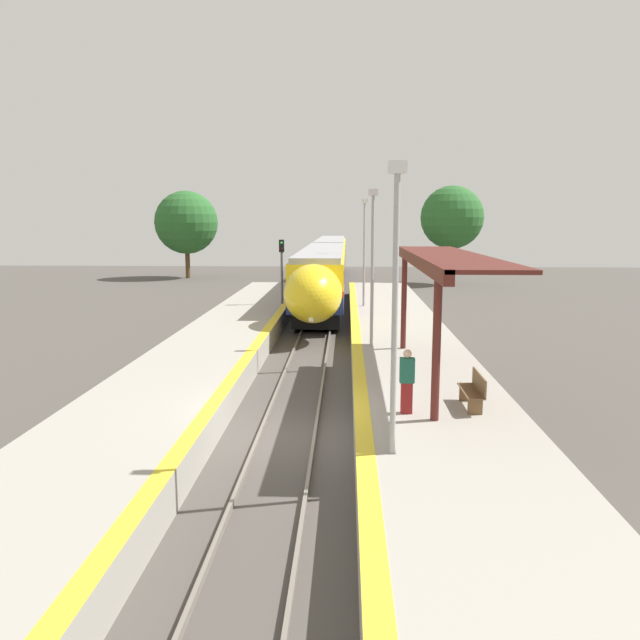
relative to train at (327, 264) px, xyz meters
The scene contains 15 objects.
ground_plane 33.40m from the train, 90.00° to the right, with size 120.00×120.00×0.00m, color #4C4742.
rail_left 33.40m from the train, 91.24° to the right, with size 0.08×90.00×0.15m, color slate.
rail_right 33.40m from the train, 88.76° to the right, with size 0.08×90.00×0.15m, color slate.
train is the anchor object (origin of this frame).
platform_right 33.60m from the train, 83.38° to the right, with size 4.27×64.00×0.89m.
platform_left 33.58m from the train, 96.36° to the right, with size 3.96×64.00×0.89m.
platform_bench 33.57m from the train, 81.80° to the right, with size 0.44×1.55×0.89m.
person_waiting 33.89m from the train, 84.88° to the right, with size 0.36×0.22×1.61m.
railway_signal 13.78m from the train, 98.96° to the right, with size 0.28×0.28×4.51m.
lamppost_near 36.60m from the train, 86.11° to the right, with size 0.36×0.20×5.86m.
lamppost_mid 25.59m from the train, 84.42° to the right, with size 0.36×0.20×5.86m.
lamppost_far 14.68m from the train, 80.18° to the right, with size 0.36×0.20×5.86m.
station_canopy 30.43m from the train, 82.00° to the right, with size 2.02×11.45×3.73m.
background_tree_left 18.10m from the train, 141.18° to the left, with size 6.01×6.01×8.35m.
background_tree_right 12.86m from the train, 30.79° to the left, with size 5.44×5.44×8.53m.
Camera 1 is at (1.52, -15.40, 5.62)m, focal length 35.00 mm.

